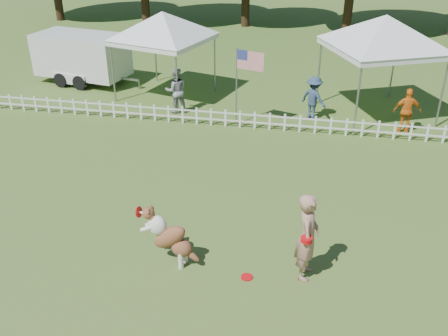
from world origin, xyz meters
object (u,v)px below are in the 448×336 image
(frisbee_on_turf, at_px, (247,277))
(flag_pole, at_px, (236,87))
(cargo_trailer, at_px, (82,58))
(canopy_tent_left, at_px, (165,56))
(spectator_a, at_px, (176,90))
(canopy_tent_right, at_px, (379,68))
(spectator_b, at_px, (314,98))
(handler, at_px, (308,237))
(dog, at_px, (171,237))
(spectator_c, at_px, (407,111))

(frisbee_on_turf, relative_size, flag_pole, 0.09)
(frisbee_on_turf, bearing_deg, cargo_trailer, 127.96)
(frisbee_on_turf, xyz_separation_m, flag_pole, (-1.58, 7.80, 1.31))
(canopy_tent_left, xyz_separation_m, spectator_a, (0.87, -1.60, -0.76))
(canopy_tent_right, height_order, spectator_b, canopy_tent_right)
(frisbee_on_turf, relative_size, spectator_a, 0.15)
(handler, relative_size, cargo_trailer, 0.41)
(canopy_tent_right, bearing_deg, canopy_tent_left, 151.71)
(dog, distance_m, cargo_trailer, 12.97)
(dog, distance_m, spectator_c, 9.78)
(spectator_a, bearing_deg, handler, 98.66)
(flag_pole, bearing_deg, spectator_c, 20.13)
(dog, xyz_separation_m, flag_pole, (0.06, 7.60, 0.69))
(flag_pole, height_order, spectator_a, flag_pole)
(flag_pole, distance_m, spectator_a, 2.45)
(canopy_tent_left, height_order, spectator_b, canopy_tent_left)
(dog, distance_m, flag_pole, 7.63)
(handler, bearing_deg, dog, 95.76)
(flag_pole, bearing_deg, dog, -74.40)
(canopy_tent_right, xyz_separation_m, spectator_a, (-6.95, -1.11, -0.90))
(canopy_tent_left, bearing_deg, cargo_trailer, -178.32)
(spectator_a, xyz_separation_m, spectator_c, (7.86, -0.29, -0.06))
(spectator_b, height_order, spectator_c, spectator_b)
(canopy_tent_left, xyz_separation_m, cargo_trailer, (-3.91, 1.01, -0.56))
(handler, height_order, spectator_b, handler)
(flag_pole, xyz_separation_m, spectator_a, (-2.29, 0.69, -0.50))
(handler, height_order, frisbee_on_turf, handler)
(frisbee_on_turf, xyz_separation_m, spectator_c, (3.99, 8.20, 0.74))
(canopy_tent_right, relative_size, spectator_b, 2.25)
(dog, height_order, spectator_c, spectator_c)
(frisbee_on_turf, distance_m, spectator_a, 9.37)
(handler, distance_m, flag_pole, 7.96)
(frisbee_on_turf, distance_m, cargo_trailer, 14.11)
(canopy_tent_right, distance_m, flag_pole, 5.01)
(dog, bearing_deg, frisbee_on_turf, 1.98)
(cargo_trailer, bearing_deg, handler, -36.85)
(canopy_tent_left, xyz_separation_m, spectator_c, (8.74, -1.89, -0.83))
(dog, bearing_deg, flag_pole, 98.50)
(dog, bearing_deg, cargo_trailer, 131.75)
(canopy_tent_left, xyz_separation_m, spectator_b, (5.71, -1.28, -0.82))
(canopy_tent_right, height_order, flag_pole, canopy_tent_right)
(cargo_trailer, distance_m, spectator_c, 12.98)
(handler, xyz_separation_m, dog, (-2.77, -0.12, -0.31))
(canopy_tent_right, relative_size, cargo_trailer, 0.74)
(cargo_trailer, xyz_separation_m, spectator_b, (9.63, -2.28, -0.26))
(dog, bearing_deg, spectator_a, 114.02)
(dog, distance_m, spectator_a, 8.59)
(dog, height_order, canopy_tent_left, canopy_tent_left)
(spectator_b, distance_m, spectator_c, 3.09)
(handler, distance_m, frisbee_on_turf, 1.50)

